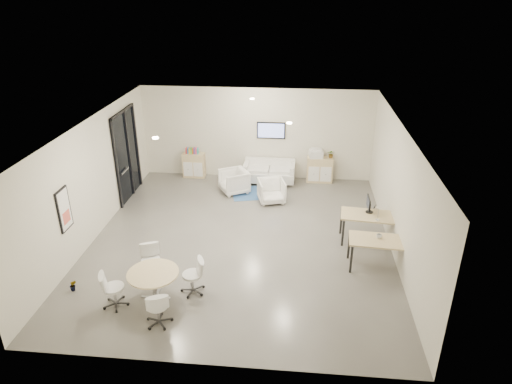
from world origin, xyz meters
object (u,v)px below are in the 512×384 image
object	(u,v)px
armchair_left	(234,180)
desk_rear	(370,218)
sideboard_left	(194,165)
sideboard_right	(320,170)
desk_front	(380,243)
loveseat	(269,172)
armchair_right	(271,190)
round_table	(153,276)

from	to	relation	value
armchair_left	desk_rear	xyz separation A→B (m)	(4.04, -2.77, 0.28)
sideboard_left	sideboard_right	world-z (taller)	sideboard_right
sideboard_left	desk_front	size ratio (longest dim) A/B	0.58
loveseat	desk_rear	xyz separation A→B (m)	(2.93, -3.76, 0.35)
armchair_right	desk_front	bearing A→B (deg)	-65.25
desk_front	sideboard_left	bearing A→B (deg)	142.23
armchair_left	desk_rear	world-z (taller)	armchair_left
loveseat	armchair_left	bearing A→B (deg)	-136.80
loveseat	round_table	size ratio (longest dim) A/B	1.57
sideboard_left	armchair_right	world-z (taller)	sideboard_left
armchair_right	desk_rear	world-z (taller)	armchair_right
desk_rear	armchair_left	bearing A→B (deg)	151.38
sideboard_right	armchair_left	bearing A→B (deg)	-157.29
round_table	armchair_right	bearing A→B (deg)	66.44
sideboard_right	desk_front	size ratio (longest dim) A/B	0.59
sideboard_left	armchair_right	bearing A→B (deg)	-32.05
sideboard_left	desk_rear	world-z (taller)	sideboard_left
armchair_right	round_table	size ratio (longest dim) A/B	0.73
desk_rear	desk_front	size ratio (longest dim) A/B	1.04
desk_front	round_table	xyz separation A→B (m)	(-5.08, -1.74, -0.08)
loveseat	armchair_left	distance (m)	1.49
sideboard_left	round_table	world-z (taller)	sideboard_left
sideboard_right	loveseat	distance (m)	1.76
armchair_left	loveseat	bearing A→B (deg)	102.31
loveseat	armchair_right	xyz separation A→B (m)	(0.18, -1.60, 0.05)
desk_rear	desk_front	bearing A→B (deg)	-80.56
sideboard_left	round_table	xyz separation A→B (m)	(0.65, -6.96, 0.17)
armchair_left	armchair_right	distance (m)	1.42
armchair_right	desk_rear	xyz separation A→B (m)	(2.76, -2.16, 0.30)
sideboard_left	sideboard_right	distance (m)	4.47
armchair_right	desk_rear	bearing A→B (deg)	-53.15
sideboard_right	desk_rear	xyz separation A→B (m)	(1.19, -3.96, 0.26)
sideboard_right	round_table	bearing A→B (deg)	-118.77
sideboard_right	desk_rear	distance (m)	4.14
sideboard_right	armchair_left	world-z (taller)	sideboard_right
armchair_left	armchair_right	bearing A→B (deg)	35.18
armchair_left	desk_front	world-z (taller)	armchair_left
sideboard_right	desk_front	xyz separation A→B (m)	(1.27, -5.20, 0.24)
sideboard_right	desk_rear	bearing A→B (deg)	-73.31
loveseat	armchair_left	world-z (taller)	armchair_left
loveseat	desk_rear	distance (m)	4.78
armchair_right	round_table	distance (m)	5.62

